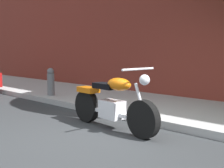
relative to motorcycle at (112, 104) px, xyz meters
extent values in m
plane|color=#303335|center=(0.30, -0.59, -0.45)|extent=(60.00, 60.00, 0.00)
cube|color=#ACACAC|center=(0.30, 1.98, -0.38)|extent=(22.92, 2.68, 0.14)
cylinder|color=black|center=(0.74, -0.07, -0.14)|extent=(0.63, 0.18, 0.62)
cylinder|color=black|center=(-0.74, 0.06, -0.14)|extent=(0.63, 0.18, 0.62)
cube|color=silver|center=(0.00, 0.00, -0.09)|extent=(0.46, 0.32, 0.32)
cube|color=silver|center=(0.00, 0.00, -0.16)|extent=(1.34, 0.19, 0.06)
ellipsoid|color=#D1660C|center=(0.18, -0.02, 0.37)|extent=(0.54, 0.30, 0.22)
cube|color=black|center=(-0.18, 0.01, 0.31)|extent=(0.50, 0.28, 0.10)
cube|color=#D1660C|center=(-0.69, 0.05, 0.19)|extent=(0.46, 0.28, 0.10)
cylinder|color=silver|center=(0.68, -0.06, 0.14)|extent=(0.27, 0.07, 0.58)
cylinder|color=silver|center=(0.62, -0.06, 0.65)|extent=(0.09, 0.70, 0.04)
sphere|color=silver|center=(0.76, -0.07, 0.49)|extent=(0.17, 0.17, 0.17)
cylinder|color=silver|center=(-0.23, 0.18, -0.19)|extent=(0.80, 0.16, 0.09)
cylinder|color=slate|center=(-3.34, 1.02, -0.07)|extent=(0.20, 0.20, 0.75)
sphere|color=slate|center=(-3.34, 1.02, 0.36)|extent=(0.19, 0.19, 0.19)
camera|label=1|loc=(3.55, -3.73, 0.95)|focal=47.53mm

